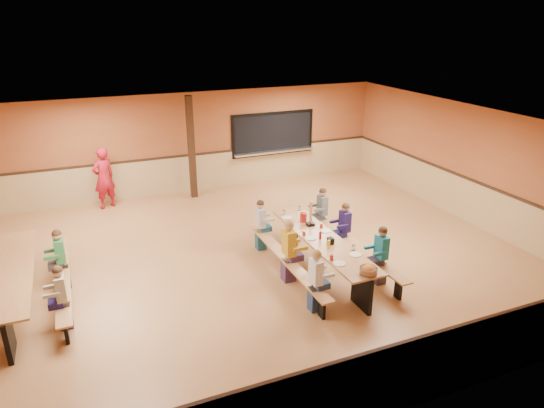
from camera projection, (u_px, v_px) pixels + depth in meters
name	position (u px, v px, depth m)	size (l,w,h in m)	color
ground	(252.00, 258.00, 10.84)	(12.00, 12.00, 0.00)	#9B643A
room_envelope	(251.00, 230.00, 10.59)	(12.04, 10.04, 3.02)	#99522C
kitchen_pass_through	(273.00, 135.00, 15.49)	(2.78, 0.28, 1.38)	black
structural_post	(191.00, 148.00, 14.00)	(0.18, 0.18, 3.00)	black
cafeteria_table_main	(322.00, 248.00, 10.16)	(1.91, 3.70, 0.74)	#AC7244
cafeteria_table_second	(14.00, 280.00, 8.91)	(1.91, 3.70, 0.74)	#AC7244
seated_child_white_left	(316.00, 281.00, 8.73)	(0.37, 0.30, 1.21)	white
seated_adult_yellow	(289.00, 251.00, 9.72)	(0.42, 0.35, 1.32)	gold
seated_child_grey_left	(261.00, 225.00, 11.07)	(0.36, 0.29, 1.19)	#B5B5B5
seated_child_teal_right	(381.00, 256.00, 9.64)	(0.37, 0.31, 1.22)	teal
seated_child_navy_right	(344.00, 229.00, 10.85)	(0.37, 0.30, 1.21)	#211754
seated_child_char_right	(322.00, 212.00, 11.76)	(0.37, 0.30, 1.21)	#555E60
seated_child_green_sec	(61.00, 259.00, 9.49)	(0.38, 0.31, 1.22)	#2F723F
seated_child_tan_sec	(62.00, 298.00, 8.24)	(0.35, 0.29, 1.18)	#A6A085
standing_woman	(104.00, 178.00, 13.41)	(0.63, 0.42, 1.74)	#AC1324
punch_pitcher	(303.00, 217.00, 10.86)	(0.16, 0.16, 0.22)	#AC1E17
chip_bowl	(369.00, 270.00, 8.68)	(0.32, 0.32, 0.15)	orange
napkin_dispenser	(331.00, 241.00, 9.82)	(0.10, 0.14, 0.13)	black
condiment_mustard	(329.00, 244.00, 9.64)	(0.06, 0.06, 0.17)	yellow
condiment_ketchup	(320.00, 235.00, 10.03)	(0.06, 0.06, 0.17)	#B2140F
table_paddle	(311.00, 220.00, 10.66)	(0.16, 0.16, 0.56)	black
place_settings	(323.00, 236.00, 10.06)	(0.65, 3.30, 0.11)	beige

